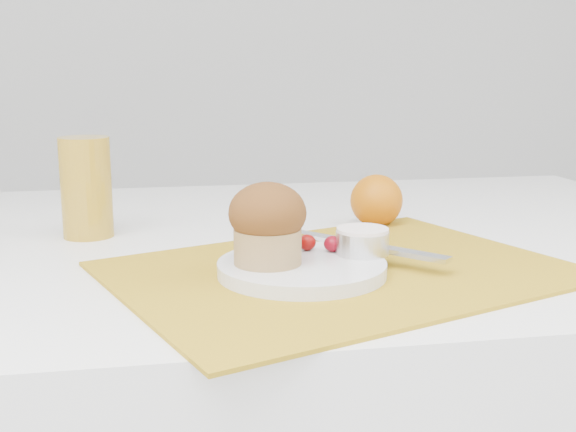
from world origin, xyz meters
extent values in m
cube|color=#AD8418|center=(0.01, -0.14, 0.75)|extent=(0.56, 0.49, 0.00)
cylinder|color=silver|center=(-0.04, -0.15, 0.76)|extent=(0.21, 0.21, 0.01)
cylinder|color=silver|center=(0.03, -0.14, 0.78)|extent=(0.06, 0.06, 0.02)
cylinder|color=white|center=(0.03, -0.14, 0.79)|extent=(0.06, 0.06, 0.01)
ellipsoid|color=#550302|center=(-0.03, -0.11, 0.78)|extent=(0.02, 0.02, 0.02)
ellipsoid|color=#54020B|center=(0.00, -0.12, 0.78)|extent=(0.02, 0.02, 0.02)
cube|color=silver|center=(0.04, -0.11, 0.77)|extent=(0.15, 0.17, 0.01)
sphere|color=#C36406|center=(0.11, 0.07, 0.79)|extent=(0.07, 0.07, 0.07)
cylinder|color=#B38A21|center=(-0.28, 0.08, 0.81)|extent=(0.08, 0.08, 0.13)
cylinder|color=tan|center=(-0.08, -0.15, 0.79)|extent=(0.07, 0.07, 0.04)
ellipsoid|color=#3B1E0A|center=(-0.08, -0.15, 0.82)|extent=(0.08, 0.08, 0.06)
camera|label=1|loc=(-0.19, -0.86, 0.97)|focal=45.00mm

